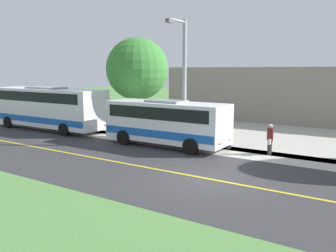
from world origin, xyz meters
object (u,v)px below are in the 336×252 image
Objects in this scene: street_light_pole at (183,78)px; commercial_building at (302,93)px; pedestrian_waiting at (229,133)px; tree_curbside at (137,69)px; pedestrian_with_bags at (270,138)px; transit_bus_rear at (47,106)px; shuttle_bus_front at (166,121)px.

commercial_building is at bearing 169.26° from street_light_pole.
pedestrian_waiting is 0.26× the size of tree_curbside.
transit_bus_rear is at bearing -86.36° from pedestrian_with_bags.
tree_curbside is at bearing -102.07° from pedestrian_waiting.
commercial_building is at bearing 166.51° from shuttle_bus_front.
pedestrian_waiting is at bearing -2.11° from commercial_building.
shuttle_bus_front is 1.04× the size of street_light_pole.
street_light_pole reaches higher than pedestrian_waiting.
transit_bus_rear is 6.33× the size of pedestrian_with_bags.
street_light_pole is 16.91m from commercial_building.
pedestrian_with_bags is (-1.13, 5.87, -0.62)m from shuttle_bus_front.
tree_curbside reaches higher than transit_bus_rear.
street_light_pole is 5.89m from tree_curbside.
shuttle_bus_front is at bearing -70.41° from pedestrian_waiting.
pedestrian_waiting is (-1.17, 14.33, -0.82)m from transit_bus_rear.
street_light_pole reaches higher than shuttle_bus_front.
transit_bus_rear is at bearing -41.50° from commercial_building.
tree_curbside reaches higher than commercial_building.
street_light_pole is at bearing -71.50° from pedestrian_waiting.
transit_bus_rear reaches higher than pedestrian_with_bags.
tree_curbside is (-2.85, 6.48, 2.77)m from transit_bus_rear.
commercial_building is (-14.00, 8.43, -2.17)m from tree_curbside.
shuttle_bus_front is 4.30× the size of pedestrian_waiting.
tree_curbside reaches higher than pedestrian_waiting.
shuttle_bus_front is 3.73m from pedestrian_waiting.
commercial_building is (-16.92, 4.06, 0.86)m from shuttle_bus_front.
street_light_pole is (0.75, -4.95, 3.17)m from pedestrian_with_bags.
street_light_pole is (-0.38, 0.92, 2.55)m from shuttle_bus_front.
tree_curbside reaches higher than pedestrian_with_bags.
street_light_pole is at bearing 91.54° from transit_bus_rear.
street_light_pole is at bearing 64.42° from tree_curbside.
commercial_building is (-16.53, 3.14, -1.69)m from street_light_pole.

